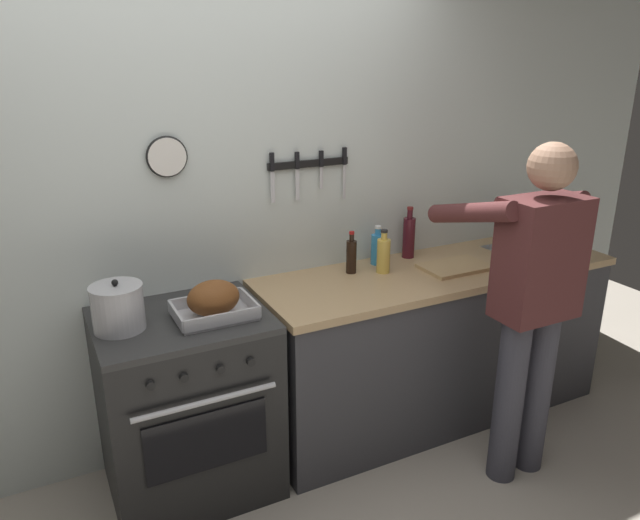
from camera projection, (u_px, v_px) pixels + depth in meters
wall_back at (200, 206)px, 2.94m from camera, size 6.00×0.13×2.60m
counter_block at (435, 340)px, 3.43m from camera, size 2.03×0.65×0.90m
stove at (188, 404)px, 2.82m from camera, size 0.76×0.67×0.90m
person_cook at (532, 296)px, 2.77m from camera, size 0.51×0.63×1.66m
roasting_pan at (214, 301)px, 2.65m from camera, size 0.35×0.26×0.17m
stock_pot at (118, 307)px, 2.53m from camera, size 0.22×0.22×0.23m
cutting_board at (455, 267)px, 3.26m from camera, size 0.36×0.24×0.02m
bottle_wine_red at (409, 236)px, 3.41m from camera, size 0.07×0.07×0.30m
bottle_dish_soap at (377, 248)px, 3.31m from camera, size 0.07×0.07×0.22m
bottle_soy_sauce at (351, 256)px, 3.18m from camera, size 0.06×0.06×0.23m
bottle_cooking_oil at (383, 255)px, 3.18m from camera, size 0.07×0.07×0.24m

